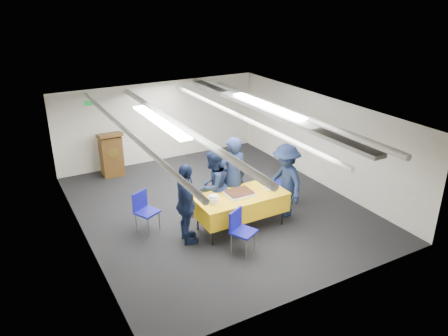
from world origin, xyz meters
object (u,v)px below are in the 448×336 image
at_px(serving_table, 241,204).
at_px(sailor_c, 186,204).
at_px(podium, 111,154).
at_px(sheet_cake, 239,193).
at_px(chair_left, 144,207).
at_px(chair_right, 286,179).
at_px(sailor_d, 285,181).
at_px(sailor_b, 213,186).
at_px(sailor_a, 232,177).
at_px(chair_near, 240,227).

relative_size(serving_table, sailor_c, 1.15).
relative_size(podium, sailor_c, 0.74).
bearing_deg(serving_table, sheet_cake, -176.64).
distance_m(sheet_cake, chair_left, 2.00).
height_order(chair_right, sailor_d, sailor_d).
height_order(sheet_cake, sailor_b, sailor_b).
bearing_deg(chair_right, sailor_b, -178.50).
distance_m(podium, chair_left, 3.22).
bearing_deg(podium, sailor_c, -84.69).
bearing_deg(sailor_c, sailor_a, -57.82).
xyz_separation_m(chair_near, sailor_d, (1.62, 0.77, 0.31)).
bearing_deg(chair_left, sheet_cake, -26.41).
bearing_deg(sailor_a, sailor_c, 22.97).
height_order(chair_left, sailor_b, sailor_b).
height_order(podium, chair_right, podium).
bearing_deg(sailor_b, chair_near, 56.85).
relative_size(sheet_cake, chair_right, 0.63).
bearing_deg(chair_near, sailor_a, 65.92).
height_order(chair_near, chair_left, same).
distance_m(sheet_cake, sailor_a, 0.57).
distance_m(chair_left, sailor_d, 3.10).
distance_m(chair_left, sailor_b, 1.51).
distance_m(serving_table, sailor_a, 0.66).
bearing_deg(sailor_d, sheet_cake, -85.80).
distance_m(sheet_cake, podium, 4.38).
relative_size(chair_right, sailor_c, 0.52).
distance_m(chair_left, sailor_c, 1.08).
xyz_separation_m(serving_table, chair_near, (-0.48, -0.77, -0.03)).
bearing_deg(serving_table, chair_left, 154.22).
bearing_deg(sheet_cake, chair_near, -119.53).
distance_m(chair_right, sailor_b, 2.00).
bearing_deg(chair_right, sailor_a, -177.51).
bearing_deg(sailor_a, chair_left, -7.89).
relative_size(sheet_cake, sailor_a, 0.29).
xyz_separation_m(podium, sailor_a, (1.71, -3.55, 0.32)).
distance_m(chair_right, chair_left, 3.44).
xyz_separation_m(sheet_cake, sailor_b, (-0.33, 0.55, 0.01)).
xyz_separation_m(serving_table, chair_right, (1.61, 0.60, -0.03)).
distance_m(podium, sailor_c, 4.08).
bearing_deg(chair_left, sailor_a, -10.12).
distance_m(serving_table, sailor_b, 0.72).
distance_m(serving_table, chair_right, 1.72).
bearing_deg(podium, serving_table, -68.62).
bearing_deg(sailor_b, serving_table, 95.62).
bearing_deg(sailor_a, sailor_d, 154.85).
bearing_deg(sailor_a, sheet_cake, 76.76).
relative_size(sailor_c, sailor_d, 1.00).
bearing_deg(chair_right, podium, 132.62).
xyz_separation_m(chair_left, sailor_d, (2.96, -0.88, 0.31)).
distance_m(sailor_b, sailor_d, 1.61).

